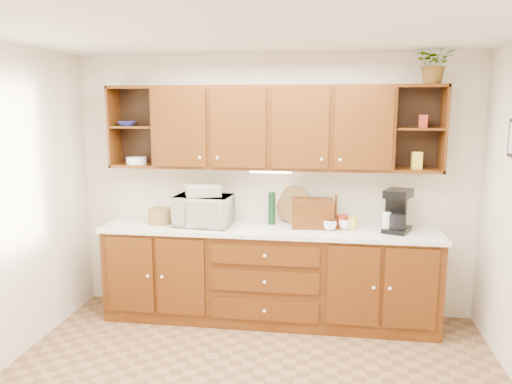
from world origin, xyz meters
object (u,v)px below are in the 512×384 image
(bread_box, at_px, (312,213))
(coffee_maker, at_px, (397,211))
(potted_plant, at_px, (435,63))
(microwave, at_px, (203,211))

(bread_box, relative_size, coffee_maker, 0.98)
(bread_box, distance_m, potted_plant, 1.75)
(coffee_maker, xyz_separation_m, potted_plant, (0.28, 0.08, 1.34))
(bread_box, bearing_deg, coffee_maker, -7.43)
(microwave, relative_size, bread_box, 1.37)
(bread_box, height_order, coffee_maker, coffee_maker)
(bread_box, bearing_deg, potted_plant, -2.03)
(microwave, bearing_deg, coffee_maker, 5.89)
(bread_box, relative_size, potted_plant, 1.09)
(coffee_maker, relative_size, potted_plant, 1.11)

